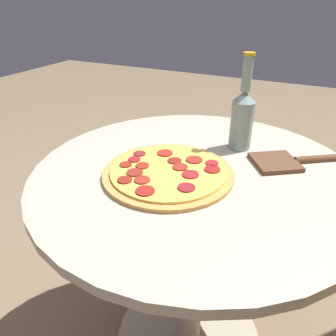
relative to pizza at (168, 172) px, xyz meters
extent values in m
cylinder|color=#B2A893|center=(-0.06, 0.05, -0.70)|extent=(0.51, 0.51, 0.02)
cylinder|color=#B2A893|center=(-0.06, 0.05, -0.36)|extent=(0.08, 0.08, 0.66)
cylinder|color=#B2A893|center=(-0.06, 0.05, -0.02)|extent=(0.86, 0.86, 0.02)
cylinder|color=#C68E47|center=(0.00, 0.00, 0.00)|extent=(0.33, 0.33, 0.01)
cylinder|color=#E0BC4C|center=(0.00, 0.00, 0.00)|extent=(0.29, 0.29, 0.01)
cylinder|color=maroon|center=(-0.05, 0.10, 0.01)|extent=(0.04, 0.04, 0.00)
cylinder|color=maroon|center=(-0.05, 0.00, 0.01)|extent=(0.04, 0.04, 0.00)
cylinder|color=maroon|center=(0.08, -0.03, 0.01)|extent=(0.04, 0.04, 0.00)
cylinder|color=maroon|center=(-0.01, -0.10, 0.01)|extent=(0.03, 0.03, 0.00)
cylinder|color=maroon|center=(0.05, -0.07, 0.01)|extent=(0.04, 0.04, 0.00)
cylinder|color=maroon|center=(-0.08, -0.05, 0.01)|extent=(0.04, 0.04, 0.00)
cylinder|color=maroon|center=(-0.02, 0.02, 0.01)|extent=(0.04, 0.04, 0.00)
cylinder|color=maroon|center=(0.03, -0.11, 0.01)|extent=(0.03, 0.03, 0.00)
cylinder|color=maroon|center=(0.09, -0.07, 0.01)|extent=(0.04, 0.04, 0.00)
cylinder|color=maroon|center=(-0.08, 0.09, 0.01)|extent=(0.03, 0.03, 0.00)
cylinder|color=maroon|center=(-0.04, -0.11, 0.01)|extent=(0.03, 0.03, 0.00)
cylinder|color=maroon|center=(0.01, -0.07, 0.01)|extent=(0.03, 0.03, 0.00)
cylinder|color=maroon|center=(0.00, 0.06, 0.01)|extent=(0.04, 0.04, 0.00)
cylinder|color=maroon|center=(0.06, 0.08, 0.01)|extent=(0.04, 0.04, 0.00)
cylinder|color=maroon|center=(0.11, 0.00, 0.01)|extent=(0.04, 0.04, 0.00)
cylinder|color=maroon|center=(-0.08, 0.04, 0.01)|extent=(0.04, 0.04, 0.00)
cylinder|color=gray|center=(-0.24, 0.12, 0.06)|extent=(0.07, 0.07, 0.14)
cone|color=gray|center=(-0.24, 0.12, 0.15)|extent=(0.07, 0.07, 0.03)
cylinder|color=gray|center=(-0.24, 0.12, 0.21)|extent=(0.03, 0.03, 0.09)
cylinder|color=gold|center=(-0.24, 0.12, 0.26)|extent=(0.03, 0.03, 0.01)
cube|color=brown|center=(-0.18, 0.23, 0.00)|extent=(0.16, 0.16, 0.01)
cylinder|color=brown|center=(-0.25, 0.33, 0.00)|extent=(0.09, 0.11, 0.02)
camera|label=1|loc=(0.65, 0.32, 0.41)|focal=35.00mm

